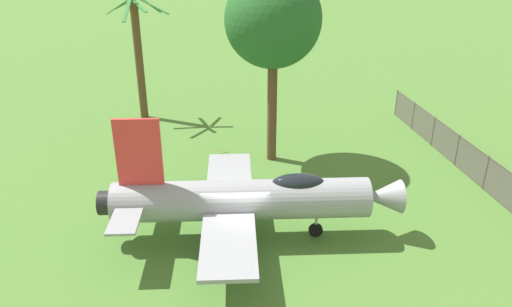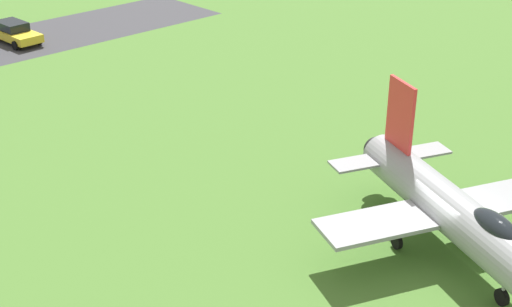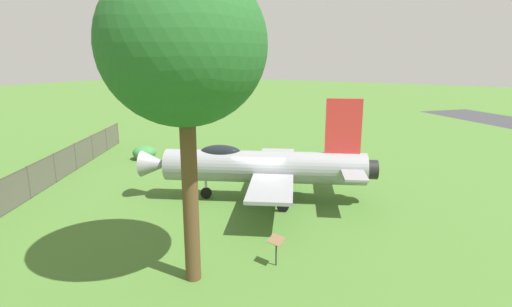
# 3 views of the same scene
# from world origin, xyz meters

# --- Properties ---
(ground_plane) EXTENTS (200.00, 200.00, 0.00)m
(ground_plane) POSITION_xyz_m (0.00, 0.00, 0.00)
(ground_plane) COLOR #47722D
(display_jet) EXTENTS (11.96, 9.78, 5.48)m
(display_jet) POSITION_xyz_m (-0.32, -0.15, 1.91)
(display_jet) COLOR gray
(display_jet) RESTS_ON ground_plane
(shade_tree) EXTENTS (4.99, 5.39, 10.36)m
(shade_tree) POSITION_xyz_m (1.67, -8.06, 7.80)
(shade_tree) COLOR brown
(shade_tree) RESTS_ON ground_plane
(perimeter_fence) EXTENTS (14.24, 24.73, 1.84)m
(perimeter_fence) POSITION_xyz_m (-11.04, -6.16, 0.97)
(perimeter_fence) COLOR #4C4238
(perimeter_fence) RESTS_ON ground_plane
(shrub_near_fence) EXTENTS (1.71, 1.71, 1.00)m
(shrub_near_fence) POSITION_xyz_m (-12.06, 3.27, 0.50)
(shrub_near_fence) COLOR #387F3D
(shrub_near_fence) RESTS_ON ground_plane
(info_plaque) EXTENTS (0.67, 0.50, 1.14)m
(info_plaque) POSITION_xyz_m (3.74, -5.82, 0.85)
(info_plaque) COLOR #333333
(info_plaque) RESTS_ON ground_plane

